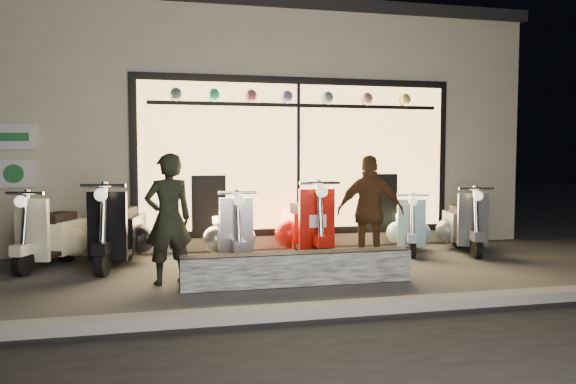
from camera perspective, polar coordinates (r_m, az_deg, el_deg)
name	(u,v)px	position (r m, az deg, el deg)	size (l,w,h in m)	color
ground	(275,274)	(7.52, -1.29, -8.35)	(40.00, 40.00, 0.00)	#383533
kerb	(318,311)	(5.62, 3.03, -11.93)	(40.00, 0.25, 0.12)	slate
shop_building	(228,131)	(12.28, -6.13, 6.22)	(10.20, 6.23, 4.20)	beige
graffiti_barrier	(298,268)	(6.89, 1.00, -7.78)	(2.83, 0.28, 0.40)	black
scooter_silver	(231,233)	(8.44, -5.84, -4.15)	(0.47, 1.44, 1.04)	black
scooter_red	(306,227)	(8.70, 1.79, -3.58)	(0.52, 1.61, 1.16)	black
scooter_black	(120,232)	(8.47, -16.66, -3.95)	(0.74, 1.62, 1.15)	black
scooter_cream	(56,236)	(8.73, -22.52, -4.11)	(0.84, 1.45, 1.06)	black
scooter_blue	(409,228)	(9.48, 12.20, -3.57)	(0.73, 1.30, 0.94)	black
scooter_grey	(463,225)	(9.76, 17.32, -3.23)	(0.70, 1.46, 1.04)	black
man	(168,219)	(7.00, -12.05, -2.69)	(0.58, 0.38, 1.60)	black
woman	(370,212)	(7.90, 8.36, -2.00)	(0.92, 0.38, 1.58)	brown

